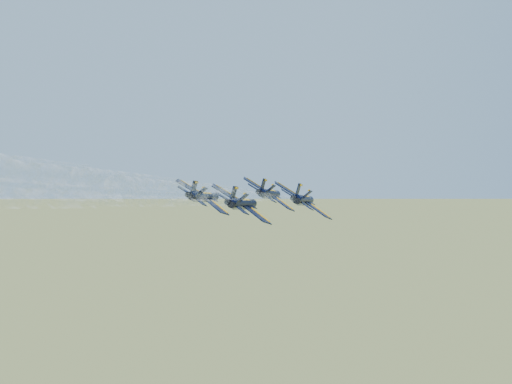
# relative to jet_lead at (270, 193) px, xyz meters

# --- Properties ---
(jet_lead) EXTENTS (11.62, 17.77, 7.21)m
(jet_lead) POSITION_rel_jet_lead_xyz_m (0.00, 0.00, 0.00)
(jet_lead) COLOR black
(jet_left) EXTENTS (11.62, 17.77, 7.21)m
(jet_left) POSITION_rel_jet_lead_xyz_m (-13.29, -7.31, 0.00)
(jet_left) COLOR black
(jet_right) EXTENTS (11.62, 17.77, 7.21)m
(jet_right) POSITION_rel_jet_lead_xyz_m (7.43, -11.91, 0.00)
(jet_right) COLOR black
(jet_slot) EXTENTS (11.62, 17.77, 7.21)m
(jet_slot) POSITION_rel_jet_lead_xyz_m (-3.91, -19.14, 0.00)
(jet_slot) COLOR black
(smoke_trail_right) EXTENTS (26.93, 109.32, 3.72)m
(smoke_trail_right) POSITION_rel_jet_lead_xyz_m (-10.78, -92.89, 0.03)
(smoke_trail_right) COLOR white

